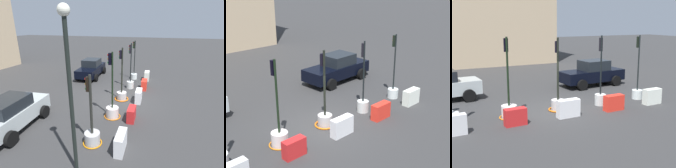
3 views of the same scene
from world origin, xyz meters
TOP-DOWN VIEW (x-y plane):
  - ground_plane at (0.00, 0.00)m, footprint 120.00×120.00m
  - traffic_light_0 at (-5.04, 0.15)m, footprint 0.87×0.87m
  - traffic_light_1 at (-2.48, -0.02)m, footprint 0.95×0.95m
  - traffic_light_2 at (0.09, 0.06)m, footprint 1.00×1.00m
  - traffic_light_3 at (2.56, -0.07)m, footprint 0.60×0.60m
  - traffic_light_4 at (5.20, 0.09)m, footprint 0.60×0.60m
  - construction_barrier_0 at (-5.14, -1.19)m, footprint 1.11×0.41m
  - construction_barrier_1 at (-2.53, -1.16)m, footprint 0.98×0.44m
  - construction_barrier_2 at (0.05, -1.16)m, footprint 1.13×0.43m
  - construction_barrier_3 at (2.62, -1.23)m, footprint 1.06×0.46m
  - construction_barrier_4 at (5.19, -1.17)m, footprint 1.05×0.46m
  - car_black_sedan at (4.78, 4.36)m, footprint 4.64×2.35m
  - car_silver_hatchback at (-5.06, 4.47)m, footprint 4.27×2.24m
  - street_lamp_post at (-6.61, 0.11)m, footprint 0.36×0.36m

SIDE VIEW (x-z plane):
  - ground_plane at x=0.00m, z-range 0.00..0.00m
  - construction_barrier_1 at x=-2.53m, z-range 0.00..0.76m
  - construction_barrier_3 at x=2.62m, z-range 0.00..0.79m
  - construction_barrier_4 at x=5.19m, z-range 0.00..0.84m
  - construction_barrier_0 at x=-5.14m, z-range 0.00..0.84m
  - construction_barrier_2 at x=0.05m, z-range 0.00..0.85m
  - traffic_light_2 at x=0.09m, z-range -1.33..2.33m
  - traffic_light_0 at x=-5.04m, z-range -1.10..2.14m
  - traffic_light_1 at x=-2.48m, z-range -1.34..2.44m
  - traffic_light_3 at x=2.56m, z-range -1.22..2.50m
  - traffic_light_4 at x=5.20m, z-range -1.17..2.50m
  - car_black_sedan at x=4.78m, z-range -0.02..1.74m
  - car_silver_hatchback at x=-5.06m, z-range 0.01..1.74m
  - street_lamp_post at x=-6.61m, z-range 0.72..6.41m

